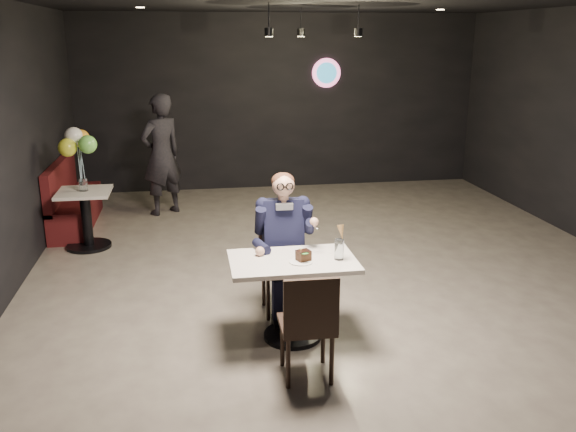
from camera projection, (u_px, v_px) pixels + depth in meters
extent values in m
plane|color=gray|center=(342.00, 280.00, 6.80)|extent=(9.00, 9.00, 0.00)
cube|color=black|center=(310.00, 15.00, 7.88)|extent=(1.40, 1.20, 0.36)
cube|color=white|center=(293.00, 299.00, 5.40)|extent=(1.10, 0.70, 0.75)
cube|color=black|center=(283.00, 268.00, 5.90)|extent=(0.42, 0.46, 0.92)
cube|color=black|center=(307.00, 323.00, 4.77)|extent=(0.43, 0.47, 0.92)
cube|color=black|center=(283.00, 242.00, 5.82)|extent=(0.60, 0.80, 1.44)
cylinder|color=white|center=(301.00, 262.00, 5.22)|extent=(0.20, 0.20, 0.01)
cube|color=black|center=(303.00, 256.00, 5.23)|extent=(0.14, 0.13, 0.08)
ellipsoid|color=#297D2E|center=(305.00, 253.00, 5.17)|extent=(0.06, 0.04, 0.01)
cylinder|color=silver|center=(339.00, 249.00, 5.27)|extent=(0.08, 0.08, 0.18)
cone|color=tan|center=(341.00, 232.00, 5.25)|extent=(0.08, 0.08, 0.13)
cube|color=#460F11|center=(75.00, 194.00, 8.62)|extent=(0.47, 1.88, 0.94)
cube|color=white|center=(86.00, 217.00, 7.74)|extent=(0.65, 0.65, 0.81)
cylinder|color=silver|center=(83.00, 185.00, 7.62)|extent=(0.11, 0.11, 0.16)
cube|color=yellow|center=(80.00, 152.00, 7.50)|extent=(0.41, 0.41, 0.68)
imported|color=black|center=(161.00, 155.00, 9.11)|extent=(0.79, 0.73, 1.81)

